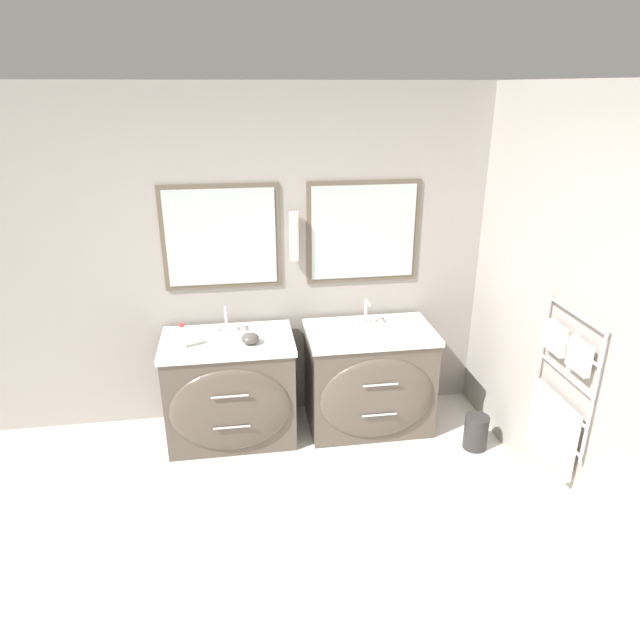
{
  "coord_description": "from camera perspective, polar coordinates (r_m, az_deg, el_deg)",
  "views": [
    {
      "loc": [
        -0.07,
        -1.96,
        2.57
      ],
      "look_at": [
        0.47,
        1.59,
        1.08
      ],
      "focal_mm": 32.0,
      "sensor_mm": 36.0,
      "label": 1
    }
  ],
  "objects": [
    {
      "name": "wall_right",
      "position": [
        3.8,
        23.4,
        0.9
      ],
      "size": [
        0.13,
        4.41,
        2.6
      ],
      "color": "gray",
      "rests_on": "ground_plane"
    },
    {
      "name": "vanity_right",
      "position": [
        4.52,
        4.99,
        -5.99
      ],
      "size": [
        0.98,
        0.67,
        0.83
      ],
      "color": "#4C4238",
      "rests_on": "ground_plane"
    },
    {
      "name": "amenity_bowl",
      "position": [
        4.14,
        -6.94,
        -1.85
      ],
      "size": [
        0.13,
        0.13,
        0.08
      ],
      "color": "#4C4742",
      "rests_on": "vanity_left"
    },
    {
      "name": "toiletry_bottle",
      "position": [
        4.15,
        -13.6,
        -1.6
      ],
      "size": [
        0.05,
        0.05,
        0.19
      ],
      "color": "silver",
      "rests_on": "vanity_left"
    },
    {
      "name": "wall_back",
      "position": [
        4.44,
        -7.34,
        5.8
      ],
      "size": [
        5.37,
        0.15,
        2.6
      ],
      "color": "gray",
      "rests_on": "ground_plane"
    },
    {
      "name": "faucet_left",
      "position": [
        4.36,
        -9.36,
        0.02
      ],
      "size": [
        0.17,
        0.12,
        0.19
      ],
      "color": "silver",
      "rests_on": "vanity_left"
    },
    {
      "name": "waste_bin",
      "position": [
        4.55,
        15.33,
        -10.7
      ],
      "size": [
        0.19,
        0.19,
        0.27
      ],
      "color": "#282626",
      "rests_on": "ground_plane"
    },
    {
      "name": "vanity_left",
      "position": [
        4.41,
        -8.95,
        -6.97
      ],
      "size": [
        0.98,
        0.67,
        0.83
      ],
      "color": "#4C4238",
      "rests_on": "ground_plane"
    },
    {
      "name": "faucet_right",
      "position": [
        4.47,
        4.66,
        0.83
      ],
      "size": [
        0.17,
        0.12,
        0.19
      ],
      "color": "silver",
      "rests_on": "vanity_right"
    }
  ]
}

